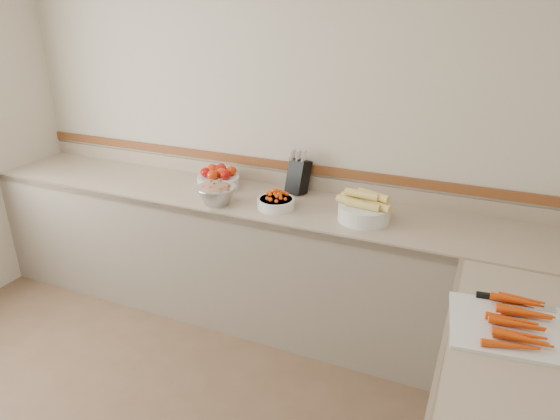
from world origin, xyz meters
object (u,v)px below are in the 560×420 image
at_px(cherry_tomato_bowl, 276,201).
at_px(cutting_board, 517,324).
at_px(rhubarb_bowl, 217,193).
at_px(tomato_bowl, 218,178).
at_px(knife_block, 298,175).
at_px(corn_bowl, 364,209).

relative_size(cherry_tomato_bowl, cutting_board, 0.43).
distance_m(rhubarb_bowl, cutting_board, 1.90).
bearing_deg(cherry_tomato_bowl, tomato_bowl, 160.54).
bearing_deg(knife_block, tomato_bowl, -167.65).
bearing_deg(tomato_bowl, cutting_board, -26.37).
relative_size(tomato_bowl, rhubarb_bowl, 1.15).
distance_m(knife_block, tomato_bowl, 0.57).
distance_m(tomato_bowl, corn_bowl, 1.10).
relative_size(tomato_bowl, corn_bowl, 0.86).
bearing_deg(corn_bowl, rhubarb_bowl, -172.16).
bearing_deg(rhubarb_bowl, corn_bowl, 7.84).
height_order(cherry_tomato_bowl, rhubarb_bowl, rhubarb_bowl).
height_order(rhubarb_bowl, cutting_board, rhubarb_bowl).
distance_m(tomato_bowl, cherry_tomato_bowl, 0.56).
xyz_separation_m(rhubarb_bowl, cutting_board, (1.77, -0.67, -0.05)).
xyz_separation_m(tomato_bowl, cutting_board, (1.92, -0.95, -0.05)).
bearing_deg(cutting_board, rhubarb_bowl, 159.18).
bearing_deg(cherry_tomato_bowl, cutting_board, -28.78).
bearing_deg(rhubarb_bowl, cutting_board, -20.82).
relative_size(knife_block, tomato_bowl, 1.03).
xyz_separation_m(cherry_tomato_bowl, corn_bowl, (0.56, 0.03, 0.03)).
distance_m(cherry_tomato_bowl, corn_bowl, 0.56).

